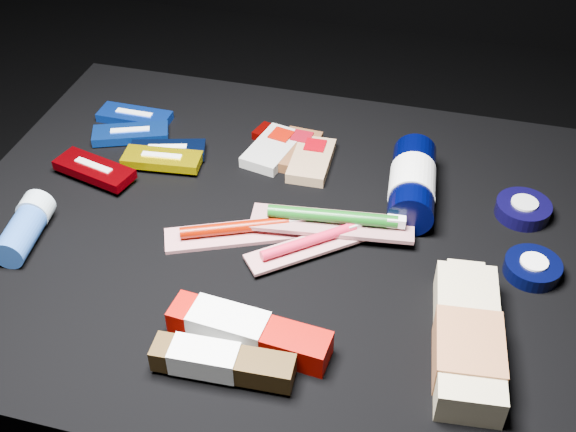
% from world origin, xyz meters
% --- Properties ---
extents(ground, '(3.00, 3.00, 0.00)m').
position_xyz_m(ground, '(0.00, 0.00, 0.00)').
color(ground, black).
rests_on(ground, ground).
extents(cloth_table, '(0.98, 0.78, 0.40)m').
position_xyz_m(cloth_table, '(0.00, 0.00, 0.20)').
color(cloth_table, black).
rests_on(cloth_table, ground).
extents(luna_bar_0, '(0.13, 0.05, 0.02)m').
position_xyz_m(luna_bar_0, '(-0.32, 0.22, 0.41)').
color(luna_bar_0, '#0D33AB').
rests_on(luna_bar_0, cloth_table).
extents(luna_bar_1, '(0.14, 0.09, 0.02)m').
position_xyz_m(luna_bar_1, '(-0.31, 0.16, 0.41)').
color(luna_bar_1, '#0D359B').
rests_on(luna_bar_1, cloth_table).
extents(luna_bar_2, '(0.13, 0.08, 0.02)m').
position_xyz_m(luna_bar_2, '(-0.22, 0.13, 0.41)').
color(luna_bar_2, black).
rests_on(luna_bar_2, cloth_table).
extents(luna_bar_3, '(0.13, 0.06, 0.02)m').
position_xyz_m(luna_bar_3, '(-0.22, 0.10, 0.42)').
color(luna_bar_3, '#D7BC00').
rests_on(luna_bar_3, cloth_table).
extents(luna_bar_4, '(0.14, 0.08, 0.02)m').
position_xyz_m(luna_bar_4, '(-0.31, 0.04, 0.42)').
color(luna_bar_4, '#6A0005').
rests_on(luna_bar_4, cloth_table).
extents(clif_bar_0, '(0.07, 0.11, 0.02)m').
position_xyz_m(clif_bar_0, '(-0.02, 0.19, 0.41)').
color(clif_bar_0, brown).
rests_on(clif_bar_0, cloth_table).
extents(clif_bar_1, '(0.09, 0.13, 0.02)m').
position_xyz_m(clif_bar_1, '(-0.06, 0.19, 0.41)').
color(clif_bar_1, '#A4A39D').
rests_on(clif_bar_1, cloth_table).
extents(clif_bar_2, '(0.07, 0.12, 0.02)m').
position_xyz_m(clif_bar_2, '(0.01, 0.17, 0.41)').
color(clif_bar_2, '#9E7856').
rests_on(clif_bar_2, cloth_table).
extents(power_bar, '(0.14, 0.08, 0.02)m').
position_xyz_m(power_bar, '(-0.03, 0.21, 0.41)').
color(power_bar, '#810504').
rests_on(power_bar, cloth_table).
extents(lotion_bottle, '(0.08, 0.22, 0.07)m').
position_xyz_m(lotion_bottle, '(0.18, 0.12, 0.43)').
color(lotion_bottle, black).
rests_on(lotion_bottle, cloth_table).
extents(cream_tin_upper, '(0.08, 0.08, 0.03)m').
position_xyz_m(cream_tin_upper, '(0.35, 0.13, 0.41)').
color(cream_tin_upper, black).
rests_on(cream_tin_upper, cloth_table).
extents(cream_tin_lower, '(0.08, 0.08, 0.02)m').
position_xyz_m(cream_tin_lower, '(0.37, 0.00, 0.41)').
color(cream_tin_lower, black).
rests_on(cream_tin_lower, cloth_table).
extents(bodywash_bottle, '(0.10, 0.24, 0.05)m').
position_xyz_m(bodywash_bottle, '(0.29, -0.16, 0.42)').
color(bodywash_bottle, '#C9B88F').
rests_on(bodywash_bottle, cloth_table).
extents(deodorant_stick, '(0.06, 0.12, 0.05)m').
position_xyz_m(deodorant_stick, '(-0.34, -0.12, 0.42)').
color(deodorant_stick, '#244B99').
rests_on(deodorant_stick, cloth_table).
extents(toothbrush_pack_0, '(0.22, 0.13, 0.02)m').
position_xyz_m(toothbrush_pack_0, '(-0.05, -0.03, 0.41)').
color(toothbrush_pack_0, silver).
rests_on(toothbrush_pack_0, cloth_table).
extents(toothbrush_pack_1, '(0.17, 0.15, 0.02)m').
position_xyz_m(toothbrush_pack_1, '(0.06, -0.03, 0.41)').
color(toothbrush_pack_1, silver).
rests_on(toothbrush_pack_1, cloth_table).
extents(toothbrush_pack_2, '(0.24, 0.08, 0.03)m').
position_xyz_m(toothbrush_pack_2, '(0.08, 0.01, 0.42)').
color(toothbrush_pack_2, '#B0ABA5').
rests_on(toothbrush_pack_2, cloth_table).
extents(toothpaste_carton_red, '(0.21, 0.06, 0.04)m').
position_xyz_m(toothpaste_carton_red, '(0.02, -0.22, 0.42)').
color(toothpaste_carton_red, '#910400').
rests_on(toothpaste_carton_red, cloth_table).
extents(toothpaste_carton_green, '(0.17, 0.05, 0.03)m').
position_xyz_m(toothpaste_carton_green, '(0.00, -0.27, 0.42)').
color(toothpaste_carton_green, '#37240C').
rests_on(toothpaste_carton_green, cloth_table).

